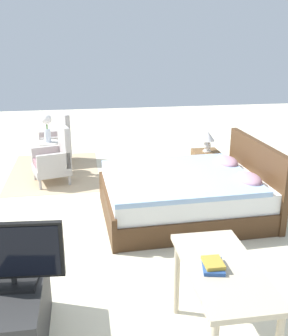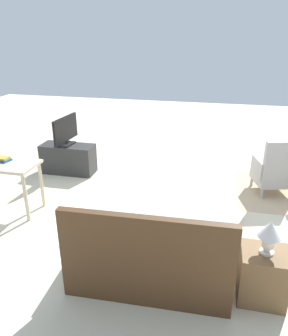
% 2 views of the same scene
% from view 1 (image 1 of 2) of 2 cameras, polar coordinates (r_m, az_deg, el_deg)
% --- Properties ---
extents(ground_plane, '(16.00, 16.00, 0.00)m').
position_cam_1_polar(ground_plane, '(5.12, -4.05, -7.65)').
color(ground_plane, beige).
extents(floor_rug, '(2.10, 1.50, 0.01)m').
position_cam_1_polar(floor_rug, '(7.03, -12.88, -0.51)').
color(floor_rug, tan).
rests_on(floor_rug, ground_plane).
extents(bed, '(1.67, 2.12, 0.96)m').
position_cam_1_polar(bed, '(5.18, 6.26, -3.77)').
color(bed, '#472D19').
rests_on(bed, ground_plane).
extents(armchair_by_window_left, '(0.62, 0.62, 0.92)m').
position_cam_1_polar(armchair_by_window_left, '(7.42, -12.41, 3.63)').
color(armchair_by_window_left, '#ADA8A3').
rests_on(armchair_by_window_left, floor_rug).
extents(armchair_by_window_right, '(0.66, 0.66, 0.92)m').
position_cam_1_polar(armchair_by_window_right, '(6.42, -12.86, 1.20)').
color(armchair_by_window_right, '#ADA8A3').
rests_on(armchair_by_window_right, floor_rug).
extents(side_table, '(0.40, 0.40, 0.54)m').
position_cam_1_polar(side_table, '(6.93, -13.60, 2.10)').
color(side_table, beige).
rests_on(side_table, ground_plane).
extents(flower_vase, '(0.17, 0.17, 0.48)m').
position_cam_1_polar(flower_vase, '(6.81, -13.92, 6.07)').
color(flower_vase, silver).
rests_on(flower_vase, side_table).
extents(nightstand, '(0.44, 0.41, 0.52)m').
position_cam_1_polar(nightstand, '(6.35, 8.98, 0.11)').
color(nightstand, brown).
rests_on(nightstand, ground_plane).
extents(table_lamp, '(0.22, 0.22, 0.33)m').
position_cam_1_polar(table_lamp, '(6.21, 9.21, 4.28)').
color(table_lamp, silver).
rests_on(table_lamp, nightstand).
extents(tv_stand, '(0.96, 0.40, 0.53)m').
position_cam_1_polar(tv_stand, '(3.32, -17.73, -19.75)').
color(tv_stand, '#2D2D2D').
rests_on(tv_stand, ground_plane).
extents(tv_flatscreen, '(0.22, 0.75, 0.52)m').
position_cam_1_polar(tv_flatscreen, '(3.02, -18.76, -11.82)').
color(tv_flatscreen, black).
rests_on(tv_flatscreen, tv_stand).
extents(vanity_desk, '(1.04, 0.52, 0.73)m').
position_cam_1_polar(vanity_desk, '(2.96, 11.25, -15.67)').
color(vanity_desk, beige).
rests_on(vanity_desk, ground_plane).
extents(book_stack, '(0.24, 0.19, 0.06)m').
position_cam_1_polar(book_stack, '(2.87, 9.99, -13.67)').
color(book_stack, '#284C8E').
rests_on(book_stack, vanity_desk).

